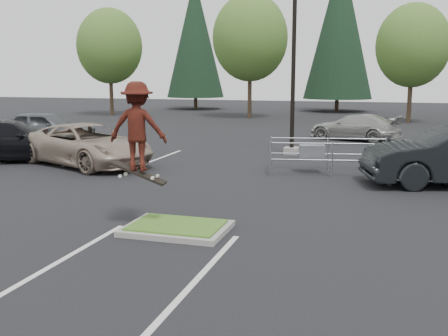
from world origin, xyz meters
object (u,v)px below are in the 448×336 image
(light_pole, at_px, (294,46))
(skateboarder, at_px, (137,127))
(cart_corral, at_px, (316,152))
(decid_c, at_px, (413,48))
(car_l_black, at_px, (8,141))
(conif_a, at_px, (195,37))
(conif_b, at_px, (340,26))
(car_l_tan, at_px, (86,144))
(decid_b, at_px, (250,41))
(car_l_grey, at_px, (45,128))
(car_far_silver, at_px, (356,127))
(decid_a, at_px, (110,49))

(light_pole, relative_size, skateboarder, 4.53)
(cart_corral, bearing_deg, skateboarder, -121.77)
(decid_c, bearing_deg, car_l_black, -125.00)
(decid_c, distance_m, skateboarder, 30.74)
(conif_a, xyz_separation_m, skateboarder, (13.11, -39.98, -4.85))
(conif_b, height_order, cart_corral, conif_b)
(decid_c, relative_size, car_l_tan, 1.48)
(skateboarder, bearing_deg, cart_corral, -119.80)
(decid_c, xyz_separation_m, skateboarder, (-6.88, -29.81, -3.00))
(decid_b, xyz_separation_m, conif_b, (6.01, 9.97, 1.81))
(decid_b, distance_m, decid_c, 12.05)
(decid_b, distance_m, conif_a, 12.43)
(decid_c, xyz_separation_m, car_l_tan, (-12.49, -22.78, -4.47))
(decid_b, relative_size, cart_corral, 2.22)
(decid_c, relative_size, car_l_grey, 1.71)
(car_far_silver, bearing_deg, decid_c, -176.66)
(decid_a, distance_m, conif_a, 10.85)
(decid_a, bearing_deg, skateboarder, -60.30)
(car_l_black, height_order, car_far_silver, car_l_black)
(car_l_grey, bearing_deg, light_pole, -97.02)
(decid_a, relative_size, cart_corral, 2.05)
(decid_a, bearing_deg, decid_c, -0.48)
(decid_a, distance_m, decid_c, 24.00)
(conif_a, distance_m, conif_b, 14.03)
(conif_b, relative_size, cart_corral, 3.34)
(decid_c, relative_size, conif_a, 0.64)
(light_pole, bearing_deg, decid_b, 109.35)
(decid_b, relative_size, car_l_tan, 1.71)
(decid_a, distance_m, car_l_black, 24.85)
(car_far_silver, bearing_deg, decid_a, -101.86)
(decid_b, distance_m, cart_corral, 24.59)
(skateboarder, relative_size, car_l_black, 0.40)
(conif_b, relative_size, car_l_tan, 2.57)
(car_far_silver, bearing_deg, skateboarder, 6.25)
(car_l_tan, relative_size, car_l_black, 1.02)
(decid_a, xyz_separation_m, conif_b, (18.01, 10.47, 2.27))
(cart_corral, height_order, car_far_silver, car_far_silver)
(decid_b, bearing_deg, decid_c, -3.34)
(cart_corral, bearing_deg, car_far_silver, 73.90)
(light_pole, distance_m, car_l_tan, 9.37)
(skateboarder, distance_m, car_l_tan, 9.11)
(conif_a, height_order, cart_corral, conif_a)
(decid_c, bearing_deg, decid_a, 179.52)
(cart_corral, xyz_separation_m, skateboarder, (-2.93, -7.88, 1.51))
(decid_c, height_order, car_l_grey, decid_c)
(decid_c, bearing_deg, decid_b, 176.66)
(car_far_silver, bearing_deg, cart_corral, 13.36)
(decid_a, xyz_separation_m, car_l_black, (8.01, -23.03, -4.78))
(car_l_black, bearing_deg, car_l_tan, -113.72)
(skateboarder, xyz_separation_m, car_l_grey, (-10.61, 11.48, -1.42))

